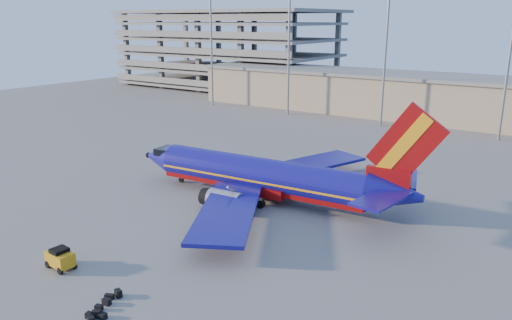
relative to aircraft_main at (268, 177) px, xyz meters
The scene contains 7 objects.
ground 2.93m from the aircraft_main, 66.84° to the right, with size 220.00×220.00×0.00m, color slate.
terminal_building 57.65m from the aircraft_main, 79.42° to the left, with size 122.00×16.00×8.50m.
parking_garage 95.61m from the aircraft_main, 130.19° to the left, with size 62.00×32.00×21.40m.
light_mast_row 47.43m from the aircraft_main, 82.88° to the left, with size 101.60×1.60×28.65m.
aircraft_main is the anchor object (origin of this frame).
baggage_tug 22.84m from the aircraft_main, 102.05° to the right, with size 2.43×1.56×1.68m.
luggage_pile 24.51m from the aircraft_main, 83.55° to the right, with size 2.21×3.60×0.55m.
Camera 1 is at (27.47, -41.36, 18.84)m, focal length 35.00 mm.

